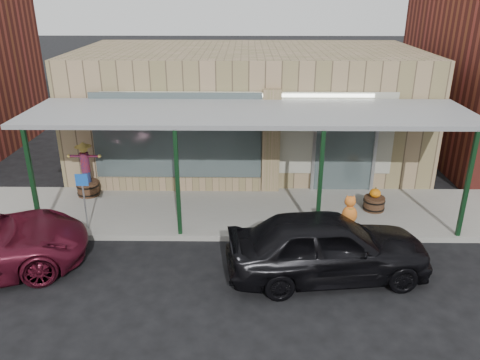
{
  "coord_description": "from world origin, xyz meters",
  "views": [
    {
      "loc": [
        -0.07,
        -8.74,
        6.15
      ],
      "look_at": [
        -0.23,
        2.6,
        1.5
      ],
      "focal_mm": 35.0,
      "sensor_mm": 36.0,
      "label": 1
    }
  ],
  "objects_px": {
    "barrel_pumpkin": "(374,202)",
    "parked_sedan": "(328,246)",
    "handicap_sign": "(84,194)",
    "barrel_scarecrow": "(87,177)"
  },
  "relations": [
    {
      "from": "barrel_pumpkin",
      "to": "handicap_sign",
      "type": "xyz_separation_m",
      "value": [
        -8.0,
        -1.25,
        0.76
      ]
    },
    {
      "from": "barrel_scarecrow",
      "to": "parked_sedan",
      "type": "xyz_separation_m",
      "value": [
        6.79,
        -4.13,
        0.04
      ]
    },
    {
      "from": "barrel_pumpkin",
      "to": "parked_sedan",
      "type": "relative_size",
      "value": 0.16
    },
    {
      "from": "barrel_scarecrow",
      "to": "barrel_pumpkin",
      "type": "bearing_deg",
      "value": 9.06
    },
    {
      "from": "barrel_pumpkin",
      "to": "handicap_sign",
      "type": "bearing_deg",
      "value": -171.09
    },
    {
      "from": "handicap_sign",
      "to": "barrel_scarecrow",
      "type": "bearing_deg",
      "value": 105.92
    },
    {
      "from": "barrel_pumpkin",
      "to": "parked_sedan",
      "type": "height_order",
      "value": "parked_sedan"
    },
    {
      "from": "handicap_sign",
      "to": "barrel_pumpkin",
      "type": "bearing_deg",
      "value": 8.03
    },
    {
      "from": "handicap_sign",
      "to": "parked_sedan",
      "type": "distance_m",
      "value": 6.43
    },
    {
      "from": "barrel_scarecrow",
      "to": "barrel_pumpkin",
      "type": "relative_size",
      "value": 2.36
    }
  ]
}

